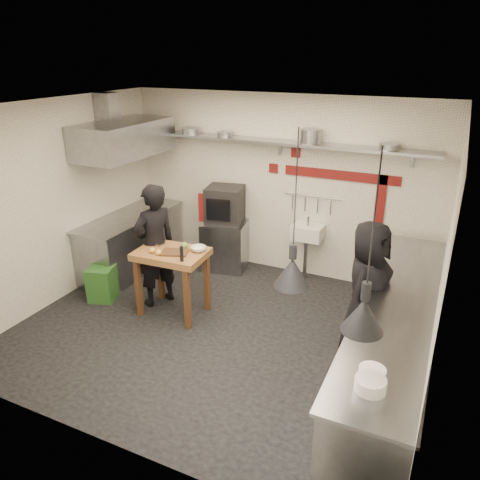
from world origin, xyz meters
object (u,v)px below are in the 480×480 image
at_px(green_bin, 102,283).
at_px(prep_table, 173,282).
at_px(oven_stand, 225,245).
at_px(combi_oven, 225,205).
at_px(chef_right, 367,289).
at_px(chef_left, 155,246).

bearing_deg(green_bin, prep_table, 6.25).
relative_size(oven_stand, combi_oven, 1.38).
height_order(green_bin, prep_table, prep_table).
relative_size(combi_oven, prep_table, 0.63).
distance_m(oven_stand, combi_oven, 0.69).
distance_m(combi_oven, chef_right, 2.91).
relative_size(green_bin, chef_left, 0.29).
height_order(chef_left, chef_right, chef_left).
height_order(green_bin, chef_right, chef_right).
relative_size(prep_table, chef_right, 0.56).
xyz_separation_m(prep_table, chef_left, (-0.36, 0.14, 0.42)).
bearing_deg(oven_stand, combi_oven, 22.66).
distance_m(green_bin, chef_right, 3.72).
distance_m(chef_left, chef_right, 2.88).
bearing_deg(prep_table, combi_oven, 87.61).
height_order(prep_table, chef_left, chef_left).
relative_size(combi_oven, green_bin, 1.16).
xyz_separation_m(combi_oven, chef_left, (-0.34, -1.47, -0.21)).
xyz_separation_m(oven_stand, combi_oven, (0.00, 0.00, 0.69)).
xyz_separation_m(prep_table, chef_right, (2.52, 0.21, 0.36)).
xyz_separation_m(green_bin, prep_table, (1.14, 0.12, 0.21)).
relative_size(chef_left, chef_right, 1.06).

